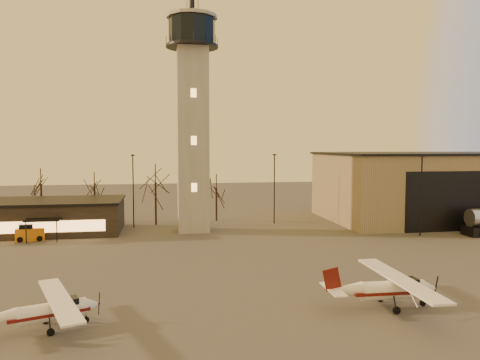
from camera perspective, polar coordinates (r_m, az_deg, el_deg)
The scene contains 9 objects.
ground at distance 33.95m, azimuth -2.24°, elevation -15.30°, with size 220.00×220.00×0.00m, color #43403E.
control_tower at distance 62.09m, azimuth -5.80°, elevation 8.79°, with size 6.80×6.80×32.60m.
hangar at distance 77.19m, azimuth 21.80°, elevation -0.70°, with size 30.60×20.60×10.30m.
terminal at distance 66.87m, azimuth -25.03°, elevation -4.09°, with size 25.40×12.20×4.30m.
light_poles at distance 63.20m, azimuth -5.33°, elevation -1.20°, with size 58.50×12.25×10.14m.
tree_row at distance 71.78m, azimuth -17.19°, elevation -0.30°, with size 37.20×9.20×8.80m.
cessna_front at distance 35.34m, azimuth 18.27°, elevation -12.93°, with size 8.75×11.06×3.06m.
cessna_rear at distance 32.26m, azimuth -21.71°, elevation -14.94°, with size 7.81×9.51×2.68m.
service_cart at distance 61.74m, azimuth -24.23°, elevation -6.02°, with size 3.44×2.46×2.04m.
Camera 1 is at (-3.98, -31.76, 11.32)m, focal length 35.00 mm.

